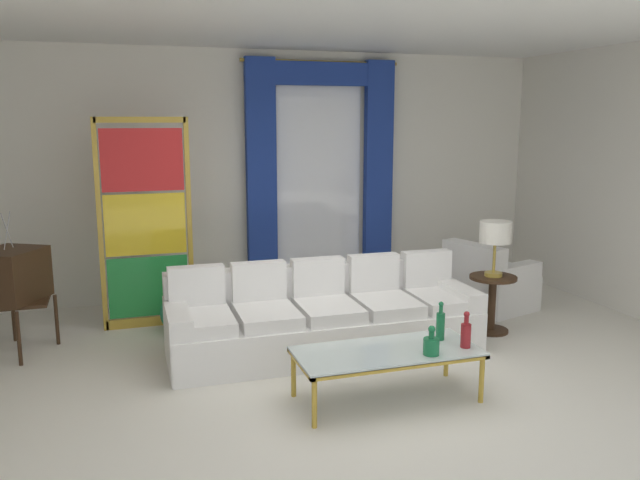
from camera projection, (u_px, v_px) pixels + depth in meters
ground_plane at (353, 381)px, 5.41m from camera, size 16.00×16.00×0.00m
wall_rear at (267, 174)px, 7.99m from camera, size 8.00×0.12×3.00m
ceiling_slab at (324, 21)px, 5.60m from camera, size 8.00×7.60×0.04m
curtained_window at (321, 155)px, 7.99m from camera, size 2.00×0.17×2.70m
couch_white_long at (323, 319)px, 6.09m from camera, size 2.93×0.96×0.86m
coffee_table at (387, 354)px, 4.98m from camera, size 1.44×0.64×0.41m
bottle_blue_decanter at (431, 345)px, 4.86m from camera, size 0.12×0.12×0.23m
bottle_crystal_tall at (440, 324)px, 5.19m from camera, size 0.07×0.07×0.32m
bottle_amber_squat at (466, 333)px, 5.01m from camera, size 0.08×0.08×0.29m
vintage_tv at (11, 278)px, 5.93m from camera, size 0.73×0.76×1.35m
armchair_white at (487, 285)px, 7.40m from camera, size 1.01×1.00×0.80m
stained_glass_divider at (146, 228)px, 6.65m from camera, size 0.95×0.05×2.20m
peacock_figurine at (183, 314)px, 6.52m from camera, size 0.44×0.60×0.50m
round_side_table at (492, 299)px, 6.59m from camera, size 0.48×0.48×0.59m
table_lamp_brass at (495, 235)px, 6.47m from camera, size 0.32×0.32×0.57m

